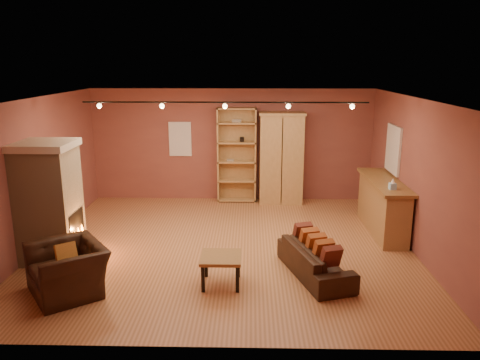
{
  "coord_description": "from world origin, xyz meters",
  "views": [
    {
      "loc": [
        0.47,
        -8.34,
        3.43
      ],
      "look_at": [
        0.27,
        0.2,
        1.27
      ],
      "focal_mm": 35.0,
      "sensor_mm": 36.0,
      "label": 1
    }
  ],
  "objects_px": {
    "bookcase": "(237,154)",
    "bar_counter": "(383,205)",
    "armchair": "(67,261)",
    "loveseat": "(315,255)",
    "coffee_table": "(221,260)",
    "fireplace": "(50,202)",
    "armoire": "(281,158)"
  },
  "relations": [
    {
      "from": "armoire",
      "to": "bookcase",
      "type": "bearing_deg",
      "value": 171.57
    },
    {
      "from": "coffee_table",
      "to": "bookcase",
      "type": "bearing_deg",
      "value": 88.66
    },
    {
      "from": "armchair",
      "to": "bar_counter",
      "type": "bearing_deg",
      "value": 80.25
    },
    {
      "from": "bar_counter",
      "to": "bookcase",
      "type": "bearing_deg",
      "value": 144.51
    },
    {
      "from": "bookcase",
      "to": "loveseat",
      "type": "bearing_deg",
      "value": -71.81
    },
    {
      "from": "fireplace",
      "to": "bookcase",
      "type": "height_order",
      "value": "bookcase"
    },
    {
      "from": "bookcase",
      "to": "bar_counter",
      "type": "height_order",
      "value": "bookcase"
    },
    {
      "from": "armoire",
      "to": "armchair",
      "type": "distance_m",
      "value": 6.01
    },
    {
      "from": "bookcase",
      "to": "coffee_table",
      "type": "relative_size",
      "value": 3.72
    },
    {
      "from": "bookcase",
      "to": "armchair",
      "type": "bearing_deg",
      "value": -115.86
    },
    {
      "from": "armoire",
      "to": "armchair",
      "type": "bearing_deg",
      "value": -126.08
    },
    {
      "from": "bookcase",
      "to": "loveseat",
      "type": "xyz_separation_m",
      "value": [
        1.42,
        -4.31,
        -0.84
      ]
    },
    {
      "from": "armoire",
      "to": "loveseat",
      "type": "bearing_deg",
      "value": -85.63
    },
    {
      "from": "fireplace",
      "to": "loveseat",
      "type": "distance_m",
      "value": 4.67
    },
    {
      "from": "fireplace",
      "to": "armchair",
      "type": "xyz_separation_m",
      "value": [
        0.75,
        -1.27,
        -0.55
      ]
    },
    {
      "from": "armoire",
      "to": "armchair",
      "type": "height_order",
      "value": "armoire"
    },
    {
      "from": "bar_counter",
      "to": "armchair",
      "type": "bearing_deg",
      "value": -152.98
    },
    {
      "from": "bookcase",
      "to": "bar_counter",
      "type": "distance_m",
      "value": 3.83
    },
    {
      "from": "bar_counter",
      "to": "loveseat",
      "type": "bearing_deg",
      "value": -128.07
    },
    {
      "from": "armoire",
      "to": "armchair",
      "type": "xyz_separation_m",
      "value": [
        -3.52,
        -4.83,
        -0.63
      ]
    },
    {
      "from": "bar_counter",
      "to": "loveseat",
      "type": "height_order",
      "value": "bar_counter"
    },
    {
      "from": "bookcase",
      "to": "armoire",
      "type": "height_order",
      "value": "bookcase"
    },
    {
      "from": "armoire",
      "to": "loveseat",
      "type": "distance_m",
      "value": 4.23
    },
    {
      "from": "loveseat",
      "to": "bar_counter",
      "type": "bearing_deg",
      "value": -55.23
    },
    {
      "from": "fireplace",
      "to": "armchair",
      "type": "bearing_deg",
      "value": -59.5
    },
    {
      "from": "armoire",
      "to": "loveseat",
      "type": "relative_size",
      "value": 1.25
    },
    {
      "from": "loveseat",
      "to": "fireplace",
      "type": "bearing_deg",
      "value": 65.6
    },
    {
      "from": "fireplace",
      "to": "bookcase",
      "type": "relative_size",
      "value": 0.9
    },
    {
      "from": "armoire",
      "to": "coffee_table",
      "type": "distance_m",
      "value": 4.73
    },
    {
      "from": "bar_counter",
      "to": "armchair",
      "type": "xyz_separation_m",
      "value": [
        -5.49,
        -2.8,
        -0.05
      ]
    },
    {
      "from": "bar_counter",
      "to": "coffee_table",
      "type": "relative_size",
      "value": 3.62
    },
    {
      "from": "bookcase",
      "to": "armchair",
      "type": "relative_size",
      "value": 1.72
    }
  ]
}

